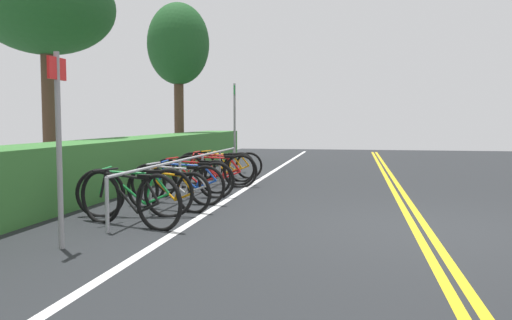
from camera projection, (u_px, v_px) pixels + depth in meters
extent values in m
cube|color=#232628|center=(420.00, 230.00, 6.98)|extent=(37.71, 12.88, 0.05)
cube|color=gold|center=(427.00, 228.00, 6.96)|extent=(33.94, 0.10, 0.00)
cube|color=gold|center=(414.00, 228.00, 6.99)|extent=(33.94, 0.10, 0.00)
cube|color=white|center=(195.00, 220.00, 7.53)|extent=(33.94, 0.12, 0.00)
cylinder|color=#9EA0A5|center=(107.00, 205.00, 6.66)|extent=(0.05, 0.05, 0.70)
cylinder|color=#9EA0A5|center=(150.00, 191.00, 8.05)|extent=(0.05, 0.05, 0.70)
cylinder|color=#9EA0A5|center=(180.00, 180.00, 9.44)|extent=(0.05, 0.05, 0.70)
cylinder|color=#9EA0A5|center=(203.00, 173.00, 10.83)|extent=(0.05, 0.05, 0.70)
cylinder|color=#9EA0A5|center=(220.00, 167.00, 12.22)|extent=(0.05, 0.05, 0.70)
cylinder|color=#9EA0A5|center=(234.00, 162.00, 13.61)|extent=(0.05, 0.05, 0.70)
cylinder|color=#9EA0A5|center=(192.00, 158.00, 10.11)|extent=(7.10, 0.04, 0.04)
torus|color=black|center=(101.00, 197.00, 7.35)|extent=(0.31, 0.74, 0.76)
torus|color=black|center=(159.00, 203.00, 6.83)|extent=(0.31, 0.74, 0.76)
cylinder|color=black|center=(121.00, 193.00, 7.15)|extent=(0.24, 0.57, 0.52)
cylinder|color=black|center=(125.00, 176.00, 7.10)|extent=(0.27, 0.68, 0.07)
cylinder|color=black|center=(141.00, 196.00, 6.97)|extent=(0.09, 0.17, 0.47)
cylinder|color=black|center=(148.00, 208.00, 6.93)|extent=(0.16, 0.37, 0.19)
cylinder|color=black|center=(152.00, 191.00, 6.88)|extent=(0.12, 0.25, 0.32)
cylinder|color=black|center=(103.00, 185.00, 7.31)|extent=(0.08, 0.14, 0.35)
cube|color=black|center=(145.00, 176.00, 6.92)|extent=(0.14, 0.22, 0.05)
cylinder|color=black|center=(106.00, 170.00, 7.27)|extent=(0.44, 0.18, 0.03)
torus|color=black|center=(100.00, 194.00, 7.79)|extent=(0.18, 0.74, 0.74)
torus|color=black|center=(169.00, 194.00, 7.78)|extent=(0.18, 0.74, 0.74)
cylinder|color=#198C38|center=(126.00, 188.00, 7.78)|extent=(0.13, 0.58, 0.50)
cylinder|color=#198C38|center=(130.00, 173.00, 7.76)|extent=(0.15, 0.68, 0.07)
cylinder|color=#198C38|center=(149.00, 189.00, 7.78)|extent=(0.06, 0.17, 0.45)
cylinder|color=#198C38|center=(157.00, 199.00, 7.79)|extent=(0.10, 0.37, 0.19)
cylinder|color=#198C38|center=(161.00, 184.00, 7.77)|extent=(0.08, 0.25, 0.31)
cylinder|color=#198C38|center=(104.00, 183.00, 7.78)|extent=(0.06, 0.14, 0.33)
cube|color=black|center=(153.00, 172.00, 7.76)|extent=(0.11, 0.21, 0.05)
cylinder|color=#198C38|center=(107.00, 168.00, 7.76)|extent=(0.46, 0.10, 0.03)
torus|color=black|center=(143.00, 189.00, 8.62)|extent=(0.26, 0.64, 0.66)
torus|color=black|center=(193.00, 193.00, 8.15)|extent=(0.26, 0.64, 0.66)
cylinder|color=orange|center=(161.00, 186.00, 8.44)|extent=(0.21, 0.55, 0.45)
cylinder|color=orange|center=(164.00, 174.00, 8.39)|extent=(0.25, 0.66, 0.07)
cylinder|color=orange|center=(178.00, 188.00, 8.28)|extent=(0.09, 0.17, 0.40)
cylinder|color=orange|center=(184.00, 197.00, 8.24)|extent=(0.15, 0.36, 0.17)
cylinder|color=orange|center=(187.00, 184.00, 8.19)|extent=(0.11, 0.25, 0.28)
cylinder|color=orange|center=(145.00, 180.00, 8.59)|extent=(0.08, 0.14, 0.30)
cube|color=black|center=(181.00, 174.00, 8.23)|extent=(0.14, 0.21, 0.05)
cylinder|color=orange|center=(147.00, 169.00, 8.55)|extent=(0.45, 0.17, 0.03)
torus|color=black|center=(148.00, 183.00, 9.23)|extent=(0.15, 0.69, 0.69)
torus|color=black|center=(206.00, 186.00, 8.89)|extent=(0.15, 0.69, 0.69)
cylinder|color=silver|center=(169.00, 180.00, 9.10)|extent=(0.12, 0.62, 0.47)
cylinder|color=silver|center=(173.00, 168.00, 9.06)|extent=(0.14, 0.74, 0.07)
cylinder|color=silver|center=(189.00, 181.00, 8.98)|extent=(0.06, 0.18, 0.43)
cylinder|color=silver|center=(196.00, 190.00, 8.95)|extent=(0.09, 0.40, 0.18)
cylinder|color=silver|center=(199.00, 178.00, 8.91)|extent=(0.07, 0.27, 0.29)
cylinder|color=silver|center=(151.00, 175.00, 9.20)|extent=(0.06, 0.15, 0.31)
cube|color=black|center=(193.00, 168.00, 8.94)|extent=(0.11, 0.21, 0.05)
cylinder|color=silver|center=(153.00, 163.00, 9.17)|extent=(0.46, 0.09, 0.03)
torus|color=black|center=(159.00, 180.00, 9.79)|extent=(0.12, 0.69, 0.69)
torus|color=black|center=(216.00, 181.00, 9.70)|extent=(0.12, 0.69, 0.69)
cylinder|color=#1947B7|center=(181.00, 176.00, 9.75)|extent=(0.10, 0.60, 0.47)
cylinder|color=#1947B7|center=(184.00, 165.00, 9.73)|extent=(0.11, 0.72, 0.07)
cylinder|color=#1947B7|center=(200.00, 177.00, 9.72)|extent=(0.05, 0.17, 0.42)
cylinder|color=#1947B7|center=(206.00, 184.00, 9.72)|extent=(0.07, 0.38, 0.18)
cylinder|color=#1947B7|center=(210.00, 173.00, 9.70)|extent=(0.06, 0.26, 0.29)
cylinder|color=#1947B7|center=(162.00, 172.00, 9.77)|extent=(0.05, 0.14, 0.31)
cube|color=black|center=(204.00, 164.00, 9.70)|extent=(0.10, 0.21, 0.05)
cylinder|color=#1947B7|center=(165.00, 161.00, 9.76)|extent=(0.46, 0.07, 0.03)
torus|color=black|center=(168.00, 175.00, 10.73)|extent=(0.19, 0.67, 0.68)
torus|color=black|center=(216.00, 177.00, 10.32)|extent=(0.19, 0.67, 0.68)
cylinder|color=red|center=(185.00, 172.00, 10.57)|extent=(0.16, 0.61, 0.46)
cylinder|color=red|center=(188.00, 162.00, 10.53)|extent=(0.18, 0.73, 0.07)
cylinder|color=red|center=(202.00, 173.00, 10.43)|extent=(0.07, 0.18, 0.41)
cylinder|color=red|center=(207.00, 180.00, 10.40)|extent=(0.11, 0.39, 0.17)
cylinder|color=red|center=(210.00, 170.00, 10.36)|extent=(0.09, 0.27, 0.29)
cylinder|color=red|center=(170.00, 168.00, 10.70)|extent=(0.06, 0.15, 0.31)
cube|color=black|center=(205.00, 162.00, 10.39)|extent=(0.12, 0.21, 0.05)
cylinder|color=red|center=(172.00, 158.00, 10.66)|extent=(0.46, 0.12, 0.03)
torus|color=black|center=(188.00, 172.00, 11.14)|extent=(0.24, 0.71, 0.72)
torus|color=black|center=(241.00, 172.00, 11.22)|extent=(0.24, 0.71, 0.72)
cylinder|color=red|center=(208.00, 168.00, 11.16)|extent=(0.19, 0.61, 0.50)
cylinder|color=red|center=(211.00, 157.00, 11.15)|extent=(0.22, 0.73, 0.07)
cylinder|color=red|center=(226.00, 168.00, 11.19)|extent=(0.08, 0.18, 0.44)
cylinder|color=red|center=(231.00, 175.00, 11.21)|extent=(0.14, 0.39, 0.18)
cylinder|color=red|center=(235.00, 165.00, 11.20)|extent=(0.10, 0.27, 0.31)
cylinder|color=red|center=(191.00, 164.00, 11.13)|extent=(0.07, 0.15, 0.33)
cube|color=black|center=(229.00, 157.00, 11.18)|extent=(0.13, 0.21, 0.05)
cylinder|color=red|center=(193.00, 154.00, 11.12)|extent=(0.45, 0.14, 0.03)
torus|color=black|center=(192.00, 168.00, 11.86)|extent=(0.06, 0.74, 0.73)
torus|color=black|center=(239.00, 169.00, 11.66)|extent=(0.06, 0.74, 0.73)
cylinder|color=red|center=(209.00, 165.00, 11.78)|extent=(0.04, 0.61, 0.50)
cylinder|color=red|center=(212.00, 155.00, 11.75)|extent=(0.04, 0.73, 0.07)
cylinder|color=red|center=(225.00, 166.00, 11.71)|extent=(0.04, 0.17, 0.45)
cylinder|color=red|center=(231.00, 173.00, 11.70)|extent=(0.04, 0.39, 0.19)
cylinder|color=red|center=(234.00, 163.00, 11.67)|extent=(0.04, 0.26, 0.31)
cylinder|color=red|center=(194.00, 161.00, 11.84)|extent=(0.04, 0.14, 0.33)
cube|color=black|center=(228.00, 155.00, 11.68)|extent=(0.08, 0.20, 0.05)
cylinder|color=red|center=(197.00, 152.00, 11.81)|extent=(0.46, 0.03, 0.03)
torus|color=black|center=(202.00, 166.00, 12.69)|extent=(0.21, 0.70, 0.71)
torus|color=black|center=(241.00, 167.00, 12.29)|extent=(0.21, 0.70, 0.71)
cylinder|color=orange|center=(217.00, 163.00, 12.54)|extent=(0.17, 0.58, 0.48)
cylinder|color=orange|center=(219.00, 154.00, 12.49)|extent=(0.19, 0.69, 0.07)
cylinder|color=orange|center=(230.00, 164.00, 12.40)|extent=(0.07, 0.17, 0.43)
cylinder|color=orange|center=(234.00, 170.00, 12.36)|extent=(0.12, 0.37, 0.18)
cylinder|color=orange|center=(237.00, 161.00, 12.32)|extent=(0.09, 0.25, 0.30)
cylinder|color=orange|center=(204.00, 160.00, 12.66)|extent=(0.07, 0.14, 0.32)
cube|color=black|center=(233.00, 154.00, 12.35)|extent=(0.12, 0.21, 0.05)
cylinder|color=orange|center=(206.00, 151.00, 12.63)|extent=(0.45, 0.13, 0.03)
torus|color=black|center=(211.00, 165.00, 13.10)|extent=(0.12, 0.67, 0.66)
torus|color=black|center=(249.00, 166.00, 13.01)|extent=(0.12, 0.67, 0.66)
cylinder|color=orange|center=(225.00, 162.00, 13.06)|extent=(0.08, 0.55, 0.45)
cylinder|color=orange|center=(227.00, 154.00, 13.04)|extent=(0.09, 0.65, 0.07)
cylinder|color=orange|center=(238.00, 163.00, 13.03)|extent=(0.05, 0.16, 0.41)
cylinder|color=orange|center=(242.00, 168.00, 13.03)|extent=(0.07, 0.35, 0.17)
cylinder|color=orange|center=(245.00, 160.00, 13.01)|extent=(0.06, 0.24, 0.28)
cylinder|color=orange|center=(212.00, 160.00, 13.08)|extent=(0.05, 0.13, 0.30)
cube|color=black|center=(240.00, 154.00, 13.01)|extent=(0.10, 0.21, 0.05)
cylinder|color=orange|center=(214.00, 152.00, 13.07)|extent=(0.46, 0.07, 0.03)
cylinder|color=gray|center=(59.00, 151.00, 5.79)|extent=(0.06, 0.06, 2.15)
cube|color=red|center=(57.00, 68.00, 5.72)|extent=(0.36, 0.05, 0.24)
cylinder|color=gray|center=(235.00, 128.00, 14.65)|extent=(0.06, 0.06, 2.42)
cube|color=#198C33|center=(235.00, 90.00, 14.57)|extent=(0.36, 0.09, 0.24)
cube|color=#387533|center=(135.00, 161.00, 11.92)|extent=(16.10, 1.12, 1.02)
cylinder|color=#473323|center=(49.00, 117.00, 12.08)|extent=(0.29, 0.29, 2.99)
ellipsoid|color=#1C4C21|center=(46.00, 8.00, 11.90)|extent=(3.06, 3.06, 2.08)
cylinder|color=#473323|center=(179.00, 122.00, 17.45)|extent=(0.31, 0.31, 2.70)
ellipsoid|color=#1C4C21|center=(178.00, 44.00, 17.26)|extent=(2.01, 2.01, 2.64)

